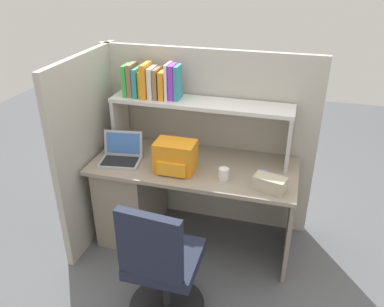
% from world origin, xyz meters
% --- Properties ---
extents(ground_plane, '(8.00, 8.00, 0.00)m').
position_xyz_m(ground_plane, '(0.00, 0.00, 0.00)').
color(ground_plane, '#595B60').
extents(desk, '(1.60, 0.70, 0.73)m').
position_xyz_m(desk, '(-0.39, 0.00, 0.40)').
color(desk, gray).
rests_on(desk, ground_plane).
extents(cubicle_partition_rear, '(1.84, 0.05, 1.55)m').
position_xyz_m(cubicle_partition_rear, '(0.00, 0.38, 0.78)').
color(cubicle_partition_rear, '#B2ADA0').
rests_on(cubicle_partition_rear, ground_plane).
extents(cubicle_partition_left, '(0.05, 1.06, 1.55)m').
position_xyz_m(cubicle_partition_left, '(-0.85, -0.05, 0.78)').
color(cubicle_partition_left, '#B2ADA0').
rests_on(cubicle_partition_left, ground_plane).
extents(overhead_hutch, '(1.44, 0.28, 0.45)m').
position_xyz_m(overhead_hutch, '(0.00, 0.20, 1.08)').
color(overhead_hutch, beige).
rests_on(overhead_hutch, desk).
extents(reference_books_on_shelf, '(0.45, 0.19, 0.28)m').
position_xyz_m(reference_books_on_shelf, '(-0.40, 0.20, 1.30)').
color(reference_books_on_shelf, green).
rests_on(reference_books_on_shelf, overhead_hutch).
extents(laptop, '(0.34, 0.30, 0.22)m').
position_xyz_m(laptop, '(-0.57, -0.09, 0.78)').
color(laptop, '#B7BABF').
rests_on(laptop, desk).
extents(backpack, '(0.30, 0.22, 0.23)m').
position_xyz_m(backpack, '(-0.11, -0.13, 0.84)').
color(backpack, orange).
rests_on(backpack, desk).
extents(computer_mouse, '(0.07, 0.11, 0.03)m').
position_xyz_m(computer_mouse, '(0.55, -0.04, 0.75)').
color(computer_mouse, '#7299C6').
rests_on(computer_mouse, desk).
extents(paper_cup, '(0.08, 0.08, 0.09)m').
position_xyz_m(paper_cup, '(0.27, -0.16, 0.77)').
color(paper_cup, white).
rests_on(paper_cup, desk).
extents(tissue_box, '(0.24, 0.17, 0.10)m').
position_xyz_m(tissue_box, '(0.60, -0.21, 0.78)').
color(tissue_box, '#BFB299').
rests_on(tissue_box, desk).
extents(office_chair, '(0.52, 0.52, 0.93)m').
position_xyz_m(office_chair, '(0.02, -0.83, 0.39)').
color(office_chair, black).
rests_on(office_chair, ground_plane).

